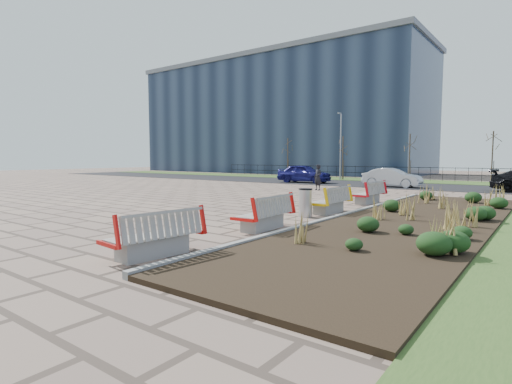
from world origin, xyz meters
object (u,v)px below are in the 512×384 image
Objects in this scene: bench_d at (368,193)px; car_blue at (304,173)px; lamp_west at (341,147)px; bench_a at (153,233)px; pedestrian at (318,177)px; bench_b at (263,212)px; bench_c at (329,200)px; car_silver at (392,178)px; litter_bin at (305,203)px.

bench_d is 14.73m from car_blue.
lamp_west is at bearing 121.44° from bench_d.
bench_a is 1.00× the size of bench_d.
pedestrian is at bearing -147.35° from car_blue.
bench_d is (0.00, 8.15, 0.00)m from bench_b.
bench_b is 0.35× the size of lamp_west.
pedestrian reaches higher than bench_b.
lamp_west reaches higher than pedestrian.
bench_a is 18.10m from pedestrian.
bench_c is at bearing -87.11° from bench_d.
pedestrian is 7.36m from car_blue.
lamp_west is (-6.64, 5.86, 2.36)m from car_silver.
car_blue is 0.73× the size of lamp_west.
car_blue is at bearing -97.05° from lamp_west.
bench_c is at bearing -66.24° from lamp_west.
bench_a is 6.85m from litter_bin.
bench_c is 0.48× the size of car_blue.
lamp_west reaches higher than litter_bin.
litter_bin is (-0.22, -5.26, -0.01)m from bench_d.
pedestrian reaches higher than litter_bin.
lamp_west reaches higher than car_silver.
car_blue is 5.93m from lamp_west.
bench_c reaches higher than litter_bin.
bench_b is at bearing -173.88° from car_silver.
lamp_west is (-9.00, 24.68, 2.54)m from bench_b.
bench_b is 1.00× the size of bench_d.
bench_d is 0.35× the size of lamp_west.
pedestrian is at bearing 150.93° from car_silver.
bench_c and bench_d have the same top height.
bench_b is 4.24m from bench_c.
bench_a is 0.53× the size of car_silver.
bench_d is (0.00, 12.11, 0.00)m from bench_a.
litter_bin is 0.60× the size of pedestrian.
bench_b is 1.00× the size of bench_c.
bench_d is at bearing -142.93° from car_blue.
bench_a is 3.97m from bench_b.
car_silver is at bearing 94.69° from bench_b.
bench_a is at bearing -72.56° from lamp_west.
lamp_west is at bearing 107.58° from bench_b.
bench_d is at bearing -26.13° from pedestrian.
litter_bin is at bearing 97.94° from bench_a.
car_silver is (-2.36, 10.68, 0.18)m from bench_d.
bench_d is 1.28× the size of pedestrian.
bench_c is at bearing 87.55° from bench_b.
lamp_west is (-9.00, 28.65, 2.54)m from bench_a.
car_silver reaches higher than bench_d.
litter_bin is at bearing -89.55° from bench_d.
bench_a is 1.00× the size of bench_b.
bench_d is at bearing -61.44° from lamp_west.
bench_a is 1.00× the size of bench_c.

